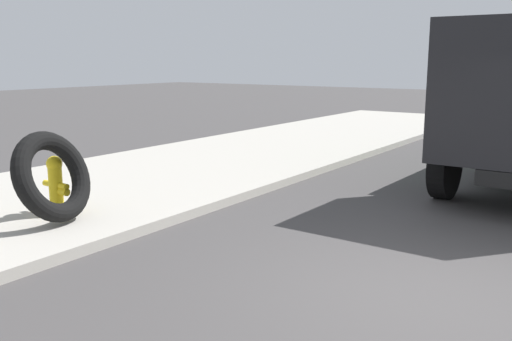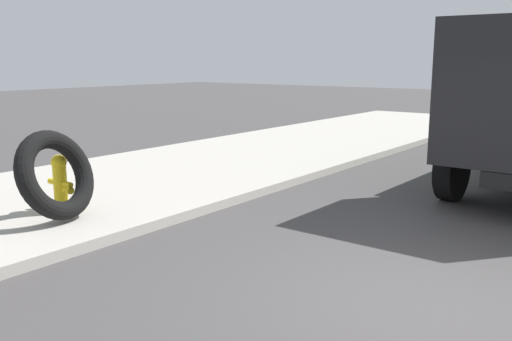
{
  "view_description": "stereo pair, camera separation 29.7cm",
  "coord_description": "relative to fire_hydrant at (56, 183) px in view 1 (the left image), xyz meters",
  "views": [
    {
      "loc": [
        -5.4,
        -1.48,
        2.38
      ],
      "look_at": [
        0.75,
        2.76,
        0.9
      ],
      "focal_mm": 39.43,
      "sensor_mm": 36.0,
      "label": 1
    },
    {
      "loc": [
        -5.22,
        -1.72,
        2.38
      ],
      "look_at": [
        0.75,
        2.76,
        0.9
      ],
      "focal_mm": 39.43,
      "sensor_mm": 36.0,
      "label": 2
    }
  ],
  "objects": [
    {
      "name": "ground_plane",
      "position": [
        0.44,
        -5.52,
        -0.61
      ],
      "size": [
        80.0,
        80.0,
        0.0
      ],
      "primitive_type": "plane",
      "color": "#423F3F"
    },
    {
      "name": "sidewalk_curb",
      "position": [
        0.44,
        0.98,
        -0.53
      ],
      "size": [
        36.0,
        5.0,
        0.15
      ],
      "primitive_type": "cube",
      "color": "#ADA89E",
      "rests_on": "ground"
    },
    {
      "name": "fire_hydrant",
      "position": [
        0.0,
        0.0,
        0.0
      ],
      "size": [
        0.23,
        0.52,
        0.85
      ],
      "color": "yellow",
      "rests_on": "sidewalk_curb"
    },
    {
      "name": "loose_tire",
      "position": [
        -0.33,
        -0.4,
        0.2
      ],
      "size": [
        1.42,
        0.96,
        1.31
      ],
      "primitive_type": "torus",
      "rotation": [
        1.2,
        0.0,
        0.2
      ],
      "color": "black",
      "rests_on": "sidewalk_curb"
    }
  ]
}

